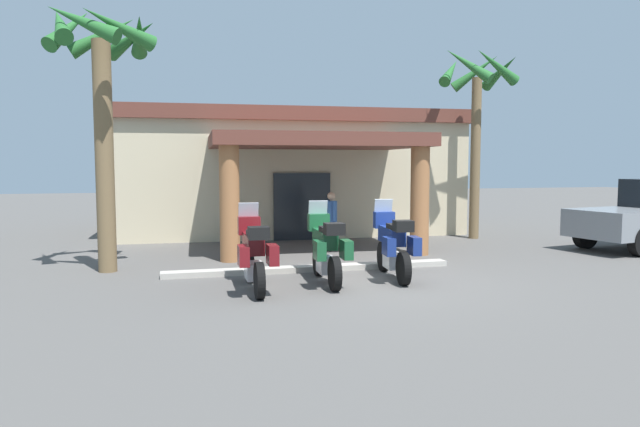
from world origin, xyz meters
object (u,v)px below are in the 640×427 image
Objects in this scene: motorcycle_blue at (393,245)px; pedestrian at (331,217)px; motorcycle_maroon at (254,254)px; motel_building at (287,171)px; motorcycle_green at (326,249)px; palm_tree_roadside at (102,76)px; palm_tree_near_portico at (477,97)px.

motorcycle_blue is 4.07m from pedestrian.
motorcycle_maroon is 1.00× the size of motorcycle_blue.
motorcycle_green is at bearing -94.34° from motel_building.
motel_building is 5.61m from pedestrian.
palm_tree_roadside reaches higher than motorcycle_green.
motorcycle_blue is at bearing -80.44° from motorcycle_maroon.
palm_tree_near_portico is (5.31, -4.08, 2.36)m from motel_building.
motorcycle_maroon is 0.37× the size of palm_tree_near_portico.
palm_tree_near_portico is (10.80, 3.17, 0.21)m from palm_tree_roadside.
palm_tree_roadside reaches higher than pedestrian.
motorcycle_green is at bearing 68.11° from pedestrian.
motorcycle_maroon is 1.37× the size of pedestrian.
palm_tree_roadside is at bearing -124.82° from motel_building.
pedestrian is 0.27× the size of palm_tree_roadside.
palm_tree_near_portico is (7.93, 5.90, 3.78)m from motorcycle_maroon.
motorcycle_maroon is at bearing -102.40° from motel_building.
palm_tree_near_portico is (4.95, 5.46, 3.78)m from motorcycle_blue.
palm_tree_roadside is 0.99× the size of palm_tree_near_portico.
motel_building is 5.41× the size of motorcycle_green.
pedestrian is at bearing -164.83° from palm_tree_near_portico.
motorcycle_green is at bearing -77.92° from motorcycle_maroon.
motorcycle_maroon is 10.59m from palm_tree_near_portico.
palm_tree_near_portico is at bearing -169.82° from pedestrian.
pedestrian is (1.28, 4.22, 0.23)m from motorcycle_green.
pedestrian is at bearing -86.10° from motel_building.
motorcycle_blue is 0.37× the size of palm_tree_near_portico.
palm_tree_near_portico is at bearing -45.91° from motorcycle_green.
motorcycle_maroon is at bearing 53.41° from pedestrian.
motorcycle_green is 4.41m from pedestrian.
motel_building is 9.66m from motorcycle_blue.
motel_building is 7.11m from palm_tree_near_portico.
motel_building is at bearing -13.59° from motorcycle_maroon.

